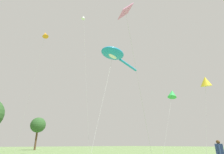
% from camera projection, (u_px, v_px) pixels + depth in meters
% --- Properties ---
extents(big_show_kite, '(10.78, 3.84, 13.23)m').
position_uv_depth(big_show_kite, '(114.00, 54.00, 23.63)').
color(big_show_kite, '#1E8CBF').
rests_on(big_show_kite, ground).
extents(person_brown_coat, '(0.59, 0.50, 1.73)m').
position_uv_depth(person_brown_coat, '(220.00, 153.00, 10.77)').
color(person_brown_coat, '#282D42').
rests_on(person_brown_coat, ground).
extents(small_kite_box_yellow, '(1.68, 2.54, 23.50)m').
position_uv_depth(small_kite_box_yellow, '(84.00, 18.00, 32.11)').
color(small_kite_box_yellow, white).
rests_on(small_kite_box_yellow, ground).
extents(small_kite_delta_white, '(5.05, 2.63, 11.10)m').
position_uv_depth(small_kite_delta_white, '(126.00, 16.00, 13.06)').
color(small_kite_delta_white, pink).
rests_on(small_kite_delta_white, ground).
extents(small_kite_diamond_red, '(3.26, 1.73, 9.03)m').
position_uv_depth(small_kite_diamond_red, '(206.00, 81.00, 20.62)').
color(small_kite_diamond_red, yellow).
rests_on(small_kite_diamond_red, ground).
extents(small_kite_streamer_purple, '(1.35, 3.77, 18.91)m').
position_uv_depth(small_kite_streamer_purple, '(45.00, 35.00, 29.03)').
color(small_kite_streamer_purple, orange).
rests_on(small_kite_streamer_purple, ground).
extents(small_kite_triangle_green, '(4.53, 1.20, 7.95)m').
position_uv_depth(small_kite_triangle_green, '(172.00, 94.00, 21.84)').
color(small_kite_triangle_green, green).
rests_on(small_kite_triangle_green, ground).
extents(tree_oak_left, '(4.39, 4.39, 9.14)m').
position_uv_depth(tree_oak_left, '(38.00, 125.00, 52.67)').
color(tree_oak_left, '#513823').
rests_on(tree_oak_left, ground).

